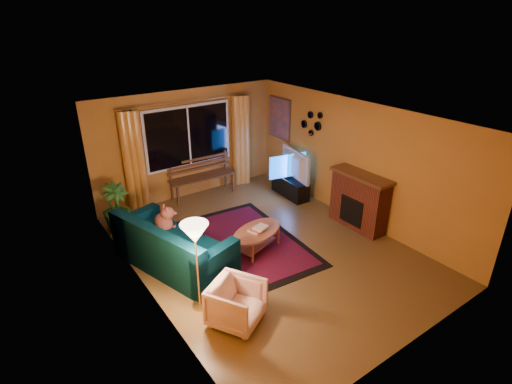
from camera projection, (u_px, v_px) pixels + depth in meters
floor at (265, 249)px, 7.48m from camera, size 4.50×6.00×0.02m
ceiling at (267, 116)px, 6.43m from camera, size 4.50×6.00×0.02m
wall_back at (188, 144)px, 9.19m from camera, size 4.50×0.02×2.50m
wall_left at (141, 224)px, 5.77m from camera, size 0.02×6.00×2.50m
wall_right at (355, 162)px, 8.14m from camera, size 0.02×6.00×2.50m
window at (189, 136)px, 9.06m from camera, size 2.00×0.02×1.30m
curtain_rod at (187, 101)px, 8.70m from camera, size 3.20×0.03×0.03m
curtain_left at (134, 163)px, 8.44m from camera, size 0.36×0.36×2.24m
curtain_right at (240, 141)px, 9.86m from camera, size 0.36×0.36×2.24m
bench at (203, 186)px, 9.52m from camera, size 1.62×0.53×0.48m
potted_plant at (116, 208)px, 7.92m from camera, size 0.71×0.71×0.99m
sofa at (174, 243)px, 6.80m from camera, size 1.54×2.38×0.89m
dog at (163, 218)px, 7.09m from camera, size 0.45×0.54×0.51m
armchair at (236, 302)px, 5.59m from camera, size 0.91×0.90×0.70m
floor_lamp at (197, 267)px, 5.73m from camera, size 0.31×0.31×1.41m
rug at (247, 242)px, 7.65m from camera, size 2.07×3.04×0.02m
coffee_table at (257, 240)px, 7.35m from camera, size 1.43×1.43×0.42m
tv_console at (290, 187)px, 9.51m from camera, size 0.42×1.08×0.44m
television at (291, 165)px, 9.28m from camera, size 0.37×1.19×0.68m
fireplace at (359, 202)px, 8.03m from camera, size 0.40×1.20×1.10m
mirror_cluster at (311, 122)px, 8.85m from camera, size 0.06×0.60×0.56m
painting at (279, 118)px, 9.78m from camera, size 0.04×0.76×0.96m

